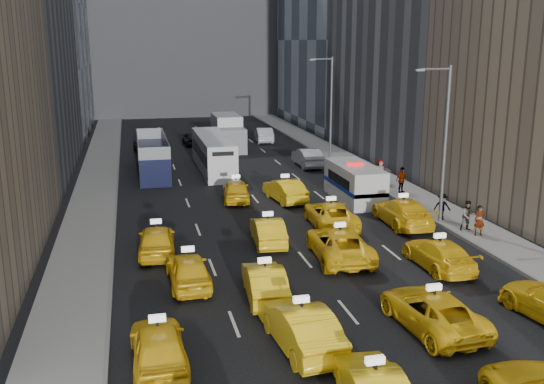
{
  "coord_description": "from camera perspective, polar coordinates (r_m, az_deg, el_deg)",
  "views": [
    {
      "loc": [
        -7.85,
        -18.53,
        10.23
      ],
      "look_at": [
        -0.29,
        13.73,
        2.0
      ],
      "focal_mm": 40.0,
      "sensor_mm": 36.0,
      "label": 1
    }
  ],
  "objects": [
    {
      "name": "box_truck",
      "position": [
        59.49,
        -4.16,
        5.59
      ],
      "size": [
        2.57,
        7.21,
        3.28
      ],
      "rotation": [
        0.0,
        0.0,
        0.02
      ],
      "color": "silver",
      "rests_on": "ground"
    },
    {
      "name": "pedestrian_4",
      "position": [
        44.87,
        10.14,
        1.93
      ],
      "size": [
        0.93,
        0.58,
        1.8
      ],
      "primitive_type": "imported",
      "rotation": [
        0.0,
        0.0,
        -0.12
      ],
      "color": "gray",
      "rests_on": "sidewalk_east"
    },
    {
      "name": "taxi_11",
      "position": [
        29.24,
        15.41,
        -5.65
      ],
      "size": [
        1.95,
        4.68,
        1.35
      ],
      "primitive_type": "imported",
      "rotation": [
        0.0,
        0.0,
        3.15
      ],
      "color": "yellow",
      "rests_on": "ground"
    },
    {
      "name": "taxi_13",
      "position": [
        31.53,
        -0.39,
        -3.66
      ],
      "size": [
        1.79,
        4.31,
        1.39
      ],
      "primitive_type": "imported",
      "rotation": [
        0.0,
        0.0,
        3.06
      ],
      "color": "yellow",
      "rests_on": "ground"
    },
    {
      "name": "taxi_6",
      "position": [
        23.29,
        14.86,
        -10.73
      ],
      "size": [
        2.66,
        5.15,
        1.39
      ],
      "primitive_type": "imported",
      "rotation": [
        0.0,
        0.0,
        3.21
      ],
      "color": "yellow",
      "rests_on": "ground"
    },
    {
      "name": "sidewalk_east",
      "position": [
        48.32,
        9.45,
        1.63
      ],
      "size": [
        3.0,
        90.0,
        0.15
      ],
      "primitive_type": "cube",
      "color": "gray",
      "rests_on": "ground"
    },
    {
      "name": "city_bus",
      "position": [
        49.71,
        -5.57,
        3.64
      ],
      "size": [
        2.62,
        10.96,
        2.81
      ],
      "rotation": [
        0.0,
        0.0,
        -0.03
      ],
      "color": "silver",
      "rests_on": "ground"
    },
    {
      "name": "taxi_15",
      "position": [
        35.45,
        12.19,
        -1.85
      ],
      "size": [
        2.35,
        5.38,
        1.54
      ],
      "primitive_type": "imported",
      "rotation": [
        0.0,
        0.0,
        3.1
      ],
      "color": "yellow",
      "rests_on": "ground"
    },
    {
      "name": "pedestrian_5",
      "position": [
        45.25,
        10.14,
        1.96
      ],
      "size": [
        1.62,
        1.06,
        1.69
      ],
      "primitive_type": "imported",
      "rotation": [
        0.0,
        0.0,
        -0.42
      ],
      "color": "gray",
      "rests_on": "sidewalk_east"
    },
    {
      "name": "taxi_17",
      "position": [
        39.92,
        1.23,
        0.19
      ],
      "size": [
        2.16,
        4.66,
        1.48
      ],
      "primitive_type": "imported",
      "rotation": [
        0.0,
        0.0,
        3.28
      ],
      "color": "yellow",
      "rests_on": "ground"
    },
    {
      "name": "pedestrian_0",
      "position": [
        34.17,
        18.95,
        -2.55
      ],
      "size": [
        0.65,
        0.48,
        1.64
      ],
      "primitive_type": "imported",
      "rotation": [
        0.0,
        0.0,
        -0.15
      ],
      "color": "gray",
      "rests_on": "sidewalk_east"
    },
    {
      "name": "nypd_van",
      "position": [
        40.31,
        7.78,
        0.82
      ],
      "size": [
        2.97,
        6.19,
        2.56
      ],
      "rotation": [
        0.0,
        0.0,
        -0.11
      ],
      "color": "silver",
      "rests_on": "ground"
    },
    {
      "name": "pedestrian_2",
      "position": [
        36.55,
        15.71,
        -1.33
      ],
      "size": [
        1.07,
        0.63,
        1.55
      ],
      "primitive_type": "imported",
      "rotation": [
        0.0,
        0.0,
        -0.23
      ],
      "color": "gray",
      "rests_on": "sidewalk_east"
    },
    {
      "name": "double_decker",
      "position": [
        49.06,
        -11.19,
        3.36
      ],
      "size": [
        3.59,
        10.22,
        2.91
      ],
      "rotation": [
        0.0,
        0.0,
        0.13
      ],
      "color": "black",
      "rests_on": "ground"
    },
    {
      "name": "taxi_8",
      "position": [
        26.47,
        -7.86,
        -7.25
      ],
      "size": [
        1.81,
        4.26,
        1.44
      ],
      "primitive_type": "imported",
      "rotation": [
        0.0,
        0.0,
        3.17
      ],
      "color": "yellow",
      "rests_on": "ground"
    },
    {
      "name": "pedestrian_3",
      "position": [
        42.31,
        12.09,
        1.11
      ],
      "size": [
        1.16,
        0.87,
        1.8
      ],
      "primitive_type": "imported",
      "rotation": [
        0.0,
        0.0,
        0.41
      ],
      "color": "gray",
      "rests_on": "sidewalk_east"
    },
    {
      "name": "taxi_14",
      "position": [
        34.57,
        5.55,
        -2.1
      ],
      "size": [
        2.76,
        5.29,
        1.42
      ],
      "primitive_type": "imported",
      "rotation": [
        0.0,
        0.0,
        3.06
      ],
      "color": "yellow",
      "rests_on": "ground"
    },
    {
      "name": "streetlight_far",
      "position": [
        53.59,
        5.46,
        8.2
      ],
      "size": [
        2.15,
        0.22,
        9.0
      ],
      "color": "#595B60",
      "rests_on": "ground"
    },
    {
      "name": "taxi_5",
      "position": [
        21.24,
        2.73,
        -12.51
      ],
      "size": [
        2.09,
        4.84,
        1.55
      ],
      "primitive_type": "imported",
      "rotation": [
        0.0,
        0.0,
        3.24
      ],
      "color": "yellow",
      "rests_on": "ground"
    },
    {
      "name": "sidewalk_west",
      "position": [
        44.78,
        -16.23,
        0.28
      ],
      "size": [
        3.0,
        90.0,
        0.15
      ],
      "primitive_type": "cube",
      "color": "gray",
      "rests_on": "ground"
    },
    {
      "name": "misc_car_3",
      "position": [
        62.4,
        -7.55,
        5.04
      ],
      "size": [
        1.81,
        4.15,
        1.39
      ],
      "primitive_type": "imported",
      "rotation": [
        0.0,
        0.0,
        3.18
      ],
      "color": "black",
      "rests_on": "ground"
    },
    {
      "name": "misc_car_2",
      "position": [
        66.15,
        -4.07,
        5.66
      ],
      "size": [
        2.46,
        5.16,
        1.45
      ],
      "primitive_type": "imported",
      "rotation": [
        0.0,
        0.0,
        3.05
      ],
      "color": "gray",
      "rests_on": "ground"
    },
    {
      "name": "taxi_10",
      "position": [
        29.52,
        6.37,
        -4.87
      ],
      "size": [
        2.96,
        5.6,
        1.5
      ],
      "primitive_type": "imported",
      "rotation": [
        0.0,
        0.0,
        3.05
      ],
      "color": "yellow",
      "rests_on": "ground"
    },
    {
      "name": "taxi_12",
      "position": [
        30.46,
        -10.79,
        -4.46
      ],
      "size": [
        2.01,
        4.45,
        1.48
      ],
      "primitive_type": "imported",
      "rotation": [
        0.0,
        0.0,
        3.08
      ],
      "color": "yellow",
      "rests_on": "ground"
    },
    {
      "name": "pedestrian_1",
      "position": [
        34.81,
        17.97,
        -2.14
      ],
      "size": [
        0.87,
        0.55,
        1.69
      ],
      "primitive_type": "imported",
      "rotation": [
        0.0,
        0.0,
        -0.12
      ],
      "color": "gray",
      "rests_on": "sidewalk_east"
    },
    {
      "name": "misc_car_4",
      "position": [
        63.74,
        -0.79,
        5.42
      ],
      "size": [
        2.07,
        4.8,
        1.54
      ],
      "primitive_type": "imported",
      "rotation": [
        0.0,
        0.0,
        3.04
      ],
      "color": "#B6BABE",
      "rests_on": "ground"
    },
    {
      "name": "curb_east",
      "position": [
        47.78,
        7.84,
        1.57
      ],
      "size": [
        0.15,
        90.0,
        0.18
      ],
      "primitive_type": "cube",
      "color": "slate",
      "rests_on": "ground"
    },
    {
      "name": "streetlight_near",
      "position": [
        35.36,
        15.83,
        4.78
      ],
      "size": [
        2.15,
        0.22,
        9.0
      ],
      "color": "#595B60",
      "rests_on": "ground"
    },
    {
      "name": "misc_car_0",
      "position": [
        51.11,
        3.36,
        3.27
      ],
      "size": [
        1.68,
        4.75,
        1.56
      ],
      "primitive_type": "imported",
      "rotation": [
        0.0,
        0.0,
        3.14
      ],
      "color": "#999BA0",
      "rests_on": "ground"
    },
    {
      "name": "taxi_4",
      "position": [
        20.41,
        -10.63,
        -14.04
      ],
      "size": [
        1.84,
        4.37,
        1.48
      ],
      "primitive_type": "imported",
      "rotation": [
        0.0,
        0.0,
        3.16
      ],
      "color": "yellow",
      "rests_on": "ground"
    },
    {
      "name": "taxi_16",
      "position": [
        40.0,
        -3.41,
        0.16
      ],
      "size": [
        2.19,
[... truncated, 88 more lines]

